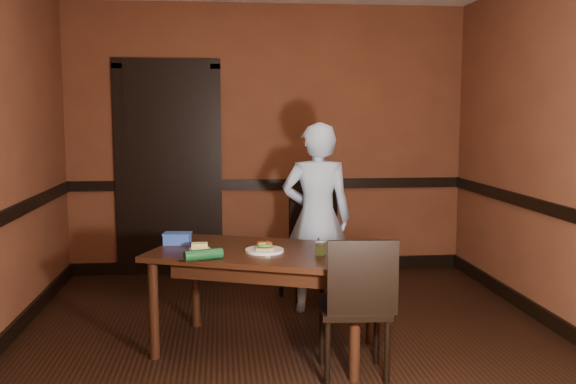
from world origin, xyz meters
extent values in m
cube|color=black|center=(0.00, 0.00, 0.00)|extent=(4.00, 4.50, 0.01)
cube|color=brown|center=(0.00, 2.25, 1.35)|extent=(4.00, 0.02, 2.70)
cube|color=brown|center=(0.00, -2.25, 1.35)|extent=(4.00, 0.02, 2.70)
cube|color=black|center=(0.00, 2.23, 0.90)|extent=(4.00, 0.03, 0.10)
cube|color=black|center=(1.99, 0.00, 0.90)|extent=(0.03, 4.50, 0.10)
cube|color=black|center=(0.00, 2.23, 0.06)|extent=(4.00, 0.03, 0.12)
cube|color=black|center=(1.99, 0.00, 0.06)|extent=(0.03, 4.50, 0.12)
cube|color=black|center=(-1.00, 2.21, 1.02)|extent=(0.85, 0.04, 2.05)
cube|color=black|center=(-1.48, 2.23, 1.02)|extent=(0.10, 0.06, 2.15)
cube|color=black|center=(-0.52, 2.23, 1.02)|extent=(0.10, 0.06, 2.15)
cube|color=black|center=(-1.00, 2.23, 2.10)|extent=(1.05, 0.06, 0.10)
cube|color=black|center=(-0.19, -0.01, 0.35)|extent=(1.70, 1.33, 0.70)
imported|color=#A7C4E2|center=(0.29, 0.85, 0.77)|extent=(0.60, 0.42, 1.54)
cylinder|color=silver|center=(-0.20, -0.05, 0.71)|extent=(0.26, 0.26, 0.01)
cube|color=#A37F4F|center=(-0.20, -0.05, 0.72)|extent=(0.12, 0.11, 0.02)
ellipsoid|color=green|center=(-0.20, -0.05, 0.74)|extent=(0.11, 0.10, 0.02)
cylinder|color=red|center=(-0.23, -0.04, 0.76)|extent=(0.04, 0.04, 0.01)
cylinder|color=red|center=(-0.17, -0.06, 0.76)|extent=(0.04, 0.04, 0.01)
cylinder|color=#94AF62|center=(-0.23, -0.08, 0.76)|extent=(0.03, 0.03, 0.01)
cylinder|color=#94AF62|center=(-0.18, -0.03, 0.76)|extent=(0.03, 0.03, 0.01)
cylinder|color=#94AF62|center=(-0.20, -0.05, 0.76)|extent=(0.03, 0.03, 0.01)
cylinder|color=#63964B|center=(0.16, -0.18, 0.74)|extent=(0.07, 0.07, 0.07)
cylinder|color=beige|center=(0.16, -0.18, 0.78)|extent=(0.07, 0.07, 0.01)
cylinder|color=silver|center=(-0.63, 0.06, 0.71)|extent=(0.14, 0.14, 0.01)
cube|color=#E7E46F|center=(-0.63, 0.06, 0.73)|extent=(0.11, 0.07, 0.04)
cube|color=blue|center=(-0.79, 0.26, 0.74)|extent=(0.19, 0.14, 0.07)
cube|color=blue|center=(-0.79, 0.26, 0.78)|extent=(0.21, 0.15, 0.01)
cylinder|color=#10431D|center=(-0.60, -0.25, 0.73)|extent=(0.25, 0.14, 0.07)
camera|label=1|loc=(-0.48, -4.23, 1.62)|focal=40.00mm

